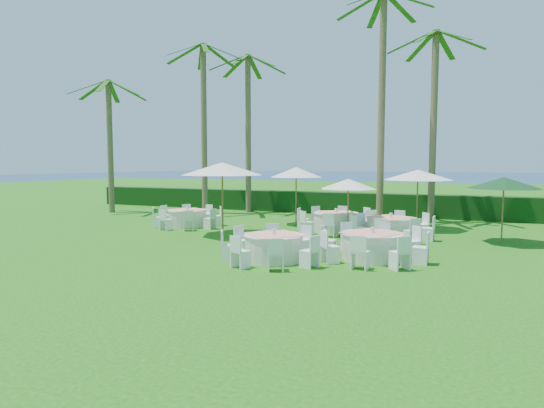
{
  "coord_description": "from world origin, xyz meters",
  "views": [
    {
      "loc": [
        6.4,
        -12.79,
        2.78
      ],
      "look_at": [
        -0.42,
        2.64,
        1.3
      ],
      "focal_mm": 30.0,
      "sensor_mm": 36.0,
      "label": 1
    }
  ],
  "objects": [
    {
      "name": "palm_a",
      "position": [
        -7.35,
        8.98,
        5.16
      ],
      "size": [
        4.4,
        4.17,
        9.39
      ],
      "color": "brown",
      "rests_on": "ground"
    },
    {
      "name": "banquet_table_f",
      "position": [
        3.64,
        4.52,
        0.42
      ],
      "size": [
        3.16,
        3.16,
        0.95
      ],
      "color": "beige",
      "rests_on": "ground"
    },
    {
      "name": "ground",
      "position": [
        0.0,
        0.0,
        0.0
      ],
      "size": [
        120.0,
        120.0,
        0.0
      ],
      "primitive_type": "plane",
      "color": "#15580F",
      "rests_on": "ground"
    },
    {
      "name": "banquet_table_c",
      "position": [
        3.79,
        0.36,
        0.42
      ],
      "size": [
        3.15,
        3.15,
        0.95
      ],
      "color": "beige",
      "rests_on": "ground"
    },
    {
      "name": "umbrella_d",
      "position": [
        4.27,
        7.36,
        2.33
      ],
      "size": [
        2.88,
        2.88,
        2.55
      ],
      "color": "brown",
      "rests_on": "ground"
    },
    {
      "name": "umbrella_c",
      "position": [
        -1.01,
        6.71,
        2.41
      ],
      "size": [
        2.49,
        2.49,
        2.65
      ],
      "color": "brown",
      "rests_on": "ground"
    },
    {
      "name": "palm_d",
      "position": [
        4.62,
        10.14,
        4.96
      ],
      "size": [
        4.35,
        4.28,
        9.01
      ],
      "color": "brown",
      "rests_on": "ground"
    },
    {
      "name": "palm_c",
      "position": [
        2.4,
        8.9,
        5.79
      ],
      "size": [
        4.4,
        3.98,
        10.63
      ],
      "color": "brown",
      "rests_on": "ground"
    },
    {
      "name": "umbrella_a",
      "position": [
        -2.54,
        2.63,
        2.6
      ],
      "size": [
        3.25,
        3.25,
        2.85
      ],
      "color": "brown",
      "rests_on": "ground"
    },
    {
      "name": "banquet_table_b",
      "position": [
        1.21,
        -0.91,
        0.4
      ],
      "size": [
        2.99,
        2.99,
        0.93
      ],
      "color": "beige",
      "rests_on": "ground"
    },
    {
      "name": "palm_f",
      "position": [
        -12.7,
        7.44,
        4.22
      ],
      "size": [
        4.4,
        3.97,
        7.56
      ],
      "color": "brown",
      "rests_on": "ground"
    },
    {
      "name": "hedge",
      "position": [
        0.0,
        12.0,
        0.6
      ],
      "size": [
        34.0,
        1.0,
        1.2
      ],
      "primitive_type": "cube",
      "color": "black",
      "rests_on": "ground"
    },
    {
      "name": "banquet_table_e",
      "position": [
        1.32,
        5.23,
        0.43
      ],
      "size": [
        3.24,
        3.24,
        0.97
      ],
      "color": "beige",
      "rests_on": "ground"
    },
    {
      "name": "palm_b",
      "position": [
        -5.49,
        10.73,
        4.95
      ],
      "size": [
        4.16,
        4.4,
        8.99
      ],
      "color": "brown",
      "rests_on": "ground"
    },
    {
      "name": "umbrella_green",
      "position": [
        7.41,
        4.99,
        2.13
      ],
      "size": [
        2.46,
        2.46,
        2.33
      ],
      "color": "brown",
      "rests_on": "ground"
    },
    {
      "name": "ocean",
      "position": [
        0.0,
        102.0,
        0.0
      ],
      "size": [
        260.0,
        260.0,
        0.0
      ],
      "primitive_type": "plane",
      "color": "#07254F",
      "rests_on": "ground"
    },
    {
      "name": "umbrella_b",
      "position": [
        2.07,
        4.2,
        2.03
      ],
      "size": [
        2.16,
        2.16,
        2.23
      ],
      "color": "brown",
      "rests_on": "ground"
    },
    {
      "name": "banquet_table_d",
      "position": [
        -5.19,
        4.09,
        0.4
      ],
      "size": [
        3.04,
        3.04,
        0.92
      ],
      "color": "beige",
      "rests_on": "ground"
    }
  ]
}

